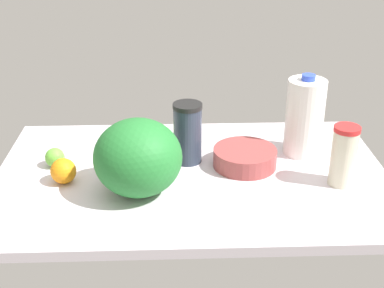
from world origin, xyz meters
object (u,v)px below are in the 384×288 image
milk_jug (305,117)px  watermelon (138,158)px  mixing_bowl (245,158)px  lime_by_jug (142,133)px  lime_far_back (180,139)px  orange_beside_bowl (63,171)px  shaker_bottle (188,133)px  lime_near_front (55,157)px  tumbler_cup (344,156)px

milk_jug → watermelon: bearing=23.9°
mixing_bowl → lime_by_jug: bearing=-30.9°
lime_far_back → orange_beside_bowl: bearing=33.6°
mixing_bowl → lime_by_jug: (33.05, -19.76, -0.00)cm
orange_beside_bowl → watermelon: bearing=164.6°
mixing_bowl → orange_beside_bowl: 55.46cm
lime_far_back → shaker_bottle: bearing=101.5°
mixing_bowl → shaker_bottle: shaker_bottle is taller
mixing_bowl → shaker_bottle: size_ratio=1.02×
shaker_bottle → lime_far_back: 12.93cm
mixing_bowl → lime_near_front: (59.39, -1.95, 0.17)cm
watermelon → lime_far_back: size_ratio=4.49×
orange_beside_bowl → lime_far_back: orange_beside_bowl is taller
milk_jug → lime_near_front: milk_jug is taller
watermelon → tumbler_cup: size_ratio=1.35×
milk_jug → orange_beside_bowl: 77.17cm
watermelon → lime_far_back: bearing=-112.8°
lime_near_front → tumbler_cup: bearing=170.6°
mixing_bowl → lime_far_back: bearing=-36.5°
tumbler_cup → lime_by_jug: tumbler_cup is taller
milk_jug → lime_far_back: bearing=-8.8°
watermelon → mixing_bowl: size_ratio=1.26×
watermelon → orange_beside_bowl: size_ratio=3.28×
watermelon → shaker_bottle: size_ratio=1.28×
orange_beside_bowl → lime_by_jug: (-21.76, -28.18, -0.94)cm
tumbler_cup → lime_by_jug: bearing=-28.1°
milk_jug → mixing_bowl: (19.95, 8.54, -9.80)cm
mixing_bowl → watermelon: bearing=24.4°
watermelon → lime_far_back: watermelon is taller
shaker_bottle → lime_far_back: bearing=-78.5°
lime_by_jug → watermelon: bearing=91.3°
orange_beside_bowl → lime_by_jug: 35.61cm
lime_far_back → lime_near_front: bearing=17.9°
watermelon → mixing_bowl: watermelon is taller
tumbler_cup → lime_far_back: 54.42cm
milk_jug → tumbler_cup: 22.19cm
milk_jug → shaker_bottle: (37.73, 4.44, -2.86)cm
lime_by_jug → lime_far_back: (-13.12, 5.03, -0.09)cm
lime_by_jug → lime_far_back: 14.05cm
watermelon → tumbler_cup: (-59.13, -2.36, -1.75)cm
milk_jug → shaker_bottle: size_ratio=1.38×
orange_beside_bowl → lime_near_front: 11.36cm
lime_by_jug → lime_near_front: 31.80cm
milk_jug → lime_near_front: (79.35, 6.59, -9.63)cm
shaker_bottle → lime_by_jug: (15.28, -15.66, -6.95)cm
shaker_bottle → lime_near_front: size_ratio=3.21×
mixing_bowl → lime_near_front: lime_near_front is taller
shaker_bottle → lime_by_jug: bearing=-45.7°
watermelon → mixing_bowl: (-32.25, -14.63, -8.14)cm
milk_jug → lime_far_back: milk_jug is taller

